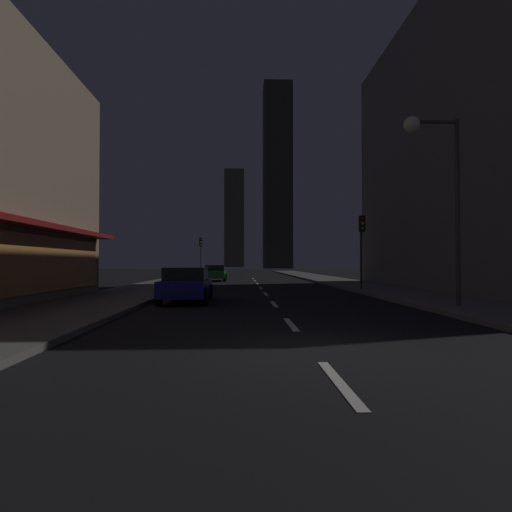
% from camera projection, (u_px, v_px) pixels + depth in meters
% --- Properties ---
extents(ground_plane, '(78.00, 136.00, 0.10)m').
position_uv_depth(ground_plane, '(254.00, 280.00, 39.41)').
color(ground_plane, black).
extents(sidewalk_right, '(4.00, 76.00, 0.15)m').
position_uv_depth(sidewalk_right, '(324.00, 279.00, 39.69)').
color(sidewalk_right, '#605E59').
rests_on(sidewalk_right, ground).
extents(sidewalk_left, '(4.00, 76.00, 0.15)m').
position_uv_depth(sidewalk_left, '(183.00, 279.00, 39.13)').
color(sidewalk_left, '#605E59').
rests_on(sidewalk_left, ground).
extents(lane_marking_center, '(0.16, 38.60, 0.01)m').
position_uv_depth(lane_marking_center, '(263.00, 291.00, 23.63)').
color(lane_marking_center, silver).
rests_on(lane_marking_center, ground).
extents(building_apartment_right, '(11.00, 20.00, 16.92)m').
position_uv_depth(building_apartment_right, '(502.00, 150.00, 24.15)').
color(building_apartment_right, slate).
rests_on(building_apartment_right, ground).
extents(skyscraper_distant_tall, '(8.07, 7.56, 40.08)m').
position_uv_depth(skyscraper_distant_tall, '(234.00, 219.00, 165.30)').
color(skyscraper_distant_tall, '#4E4A3A').
rests_on(skyscraper_distant_tall, ground).
extents(skyscraper_distant_mid, '(8.59, 7.72, 56.28)m').
position_uv_depth(skyscraper_distant_mid, '(277.00, 176.00, 121.94)').
color(skyscraper_distant_mid, '#322F25').
rests_on(skyscraper_distant_mid, ground).
extents(car_parked_near, '(1.98, 4.24, 1.45)m').
position_uv_depth(car_parked_near, '(186.00, 284.00, 16.70)').
color(car_parked_near, navy).
rests_on(car_parked_near, ground).
extents(car_parked_far, '(1.98, 4.24, 1.45)m').
position_uv_depth(car_parked_far, '(215.00, 273.00, 36.29)').
color(car_parked_far, '#1E722D').
rests_on(car_parked_far, ground).
extents(fire_hydrant_far_left, '(0.42, 0.30, 0.65)m').
position_uv_depth(fire_hydrant_far_left, '(169.00, 282.00, 25.52)').
color(fire_hydrant_far_left, red).
rests_on(fire_hydrant_far_left, sidewalk_left).
extents(traffic_light_near_right, '(0.32, 0.48, 4.20)m').
position_uv_depth(traffic_light_near_right, '(362.00, 235.00, 22.48)').
color(traffic_light_near_right, '#2D2D2D').
rests_on(traffic_light_near_right, sidewalk_right).
extents(traffic_light_far_left, '(0.32, 0.48, 4.20)m').
position_uv_depth(traffic_light_far_left, '(201.00, 248.00, 42.25)').
color(traffic_light_far_left, '#2D2D2D').
rests_on(traffic_light_far_left, sidewalk_left).
extents(street_lamp_right, '(1.96, 0.56, 6.58)m').
position_uv_depth(street_lamp_right, '(434.00, 164.00, 13.85)').
color(street_lamp_right, '#38383D').
rests_on(street_lamp_right, sidewalk_right).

